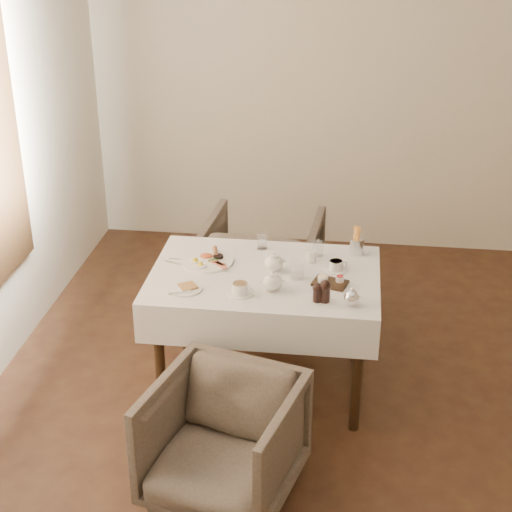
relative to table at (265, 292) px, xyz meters
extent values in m
plane|color=black|center=(0.63, -0.36, -0.64)|extent=(5.00, 5.00, 0.00)
plane|color=beige|center=(0.63, 2.14, 0.81)|extent=(4.50, 0.00, 4.50)
cube|color=black|center=(0.00, 0.00, 0.08)|extent=(1.20, 0.80, 0.04)
cube|color=white|center=(0.00, 0.00, 0.00)|extent=(1.28, 0.88, 0.23)
cylinder|color=black|center=(-0.54, 0.34, -0.29)|extent=(0.06, 0.06, 0.70)
cylinder|color=black|center=(0.54, 0.34, -0.29)|extent=(0.06, 0.06, 0.70)
cylinder|color=black|center=(-0.54, -0.34, -0.29)|extent=(0.06, 0.06, 0.70)
cylinder|color=black|center=(0.54, -0.34, -0.29)|extent=(0.06, 0.06, 0.70)
imported|color=#463C33|center=(-0.09, -0.93, -0.33)|extent=(0.83, 0.84, 0.62)
imported|color=#463C33|center=(-0.12, 0.88, -0.28)|extent=(0.81, 0.83, 0.71)
cylinder|color=white|center=(-0.35, 0.10, 0.12)|extent=(0.31, 0.31, 0.01)
ellipsoid|color=#B84921|center=(-0.36, 0.15, 0.14)|extent=(0.08, 0.07, 0.03)
cylinder|color=brown|center=(-0.31, 0.20, 0.14)|extent=(0.05, 0.11, 0.03)
cylinder|color=black|center=(-0.29, 0.14, 0.14)|extent=(0.06, 0.06, 0.02)
cube|color=maroon|center=(-0.27, 0.05, 0.13)|extent=(0.10, 0.10, 0.01)
ellipsoid|color=#264C19|center=(-0.31, 0.10, 0.13)|extent=(0.06, 0.05, 0.02)
cylinder|color=white|center=(-0.40, -0.24, 0.12)|extent=(0.18, 0.18, 0.01)
cube|color=olive|center=(-0.39, -0.23, 0.13)|extent=(0.12, 0.12, 0.01)
cube|color=white|center=(-0.43, -0.26, 0.13)|extent=(0.14, 0.12, 0.01)
cylinder|color=white|center=(0.25, 0.18, 0.15)|extent=(0.07, 0.07, 0.07)
cylinder|color=white|center=(-0.10, -0.26, 0.12)|extent=(0.14, 0.14, 0.01)
cylinder|color=white|center=(-0.10, -0.26, 0.15)|extent=(0.11, 0.11, 0.06)
cylinder|color=olive|center=(-0.10, -0.26, 0.18)|extent=(0.08, 0.08, 0.00)
cylinder|color=white|center=(0.39, 0.09, 0.12)|extent=(0.12, 0.12, 0.01)
cylinder|color=white|center=(0.39, 0.09, 0.15)|extent=(0.09, 0.09, 0.05)
cylinder|color=olive|center=(0.39, 0.09, 0.18)|extent=(0.07, 0.07, 0.00)
cylinder|color=silver|center=(-0.05, 0.33, 0.16)|extent=(0.07, 0.07, 0.09)
cylinder|color=silver|center=(0.19, -0.03, 0.17)|extent=(0.09, 0.09, 0.10)
cylinder|color=silver|center=(0.28, 0.27, 0.16)|extent=(0.08, 0.08, 0.09)
cube|color=black|center=(0.37, -0.08, 0.12)|extent=(0.21, 0.17, 0.02)
cylinder|color=white|center=(0.33, -0.08, 0.15)|extent=(0.06, 0.06, 0.03)
cylinder|color=maroon|center=(0.42, -0.07, 0.15)|extent=(0.04, 0.04, 0.03)
cylinder|color=silver|center=(0.50, 0.33, 0.16)|extent=(0.08, 0.08, 0.10)
cube|color=silver|center=(-0.49, 0.11, 0.12)|extent=(0.17, 0.02, 0.00)
cube|color=silver|center=(-0.50, 0.05, 0.12)|extent=(0.19, 0.08, 0.00)
camera|label=1|loc=(0.46, -3.88, 2.11)|focal=55.00mm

